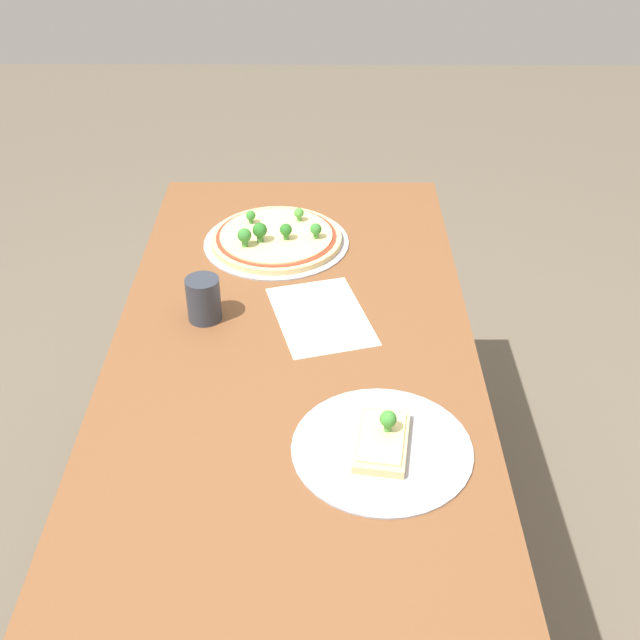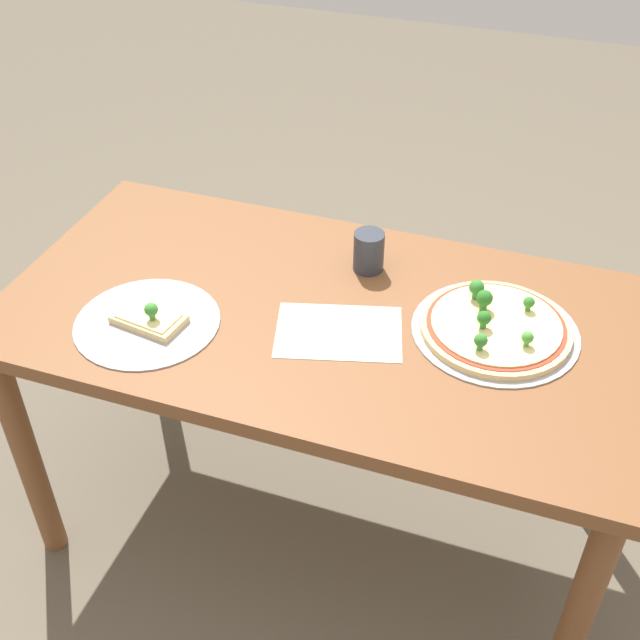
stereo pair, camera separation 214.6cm
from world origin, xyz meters
TOP-DOWN VIEW (x-y plane):
  - ground_plane at (0.00, 0.00)m, footprint 8.00×8.00m
  - dining_table at (0.00, 0.00)m, footprint 1.40×0.73m
  - pizza_tray_whole at (0.36, 0.05)m, footprint 0.35×0.35m
  - pizza_tray_slice at (-0.33, -0.16)m, footprint 0.31×0.31m
  - drinking_cup at (0.05, 0.19)m, footprint 0.07×0.07m
  - paper_menu at (0.06, -0.06)m, footprint 0.30×0.24m

SIDE VIEW (x-z plane):
  - ground_plane at x=0.00m, z-range 0.00..0.00m
  - dining_table at x=0.00m, z-range 0.27..0.98m
  - paper_menu at x=0.06m, z-range 0.72..0.72m
  - pizza_tray_slice at x=-0.33m, z-range 0.70..0.76m
  - pizza_tray_whole at x=0.36m, z-range 0.70..0.77m
  - drinking_cup at x=0.05m, z-range 0.72..0.81m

